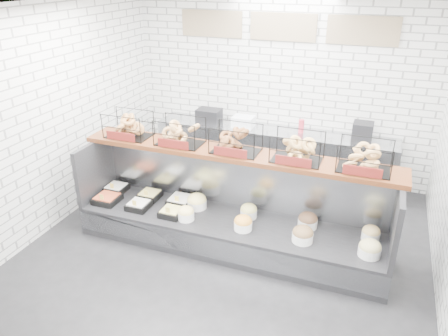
% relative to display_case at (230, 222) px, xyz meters
% --- Properties ---
extents(ground, '(5.50, 5.50, 0.00)m').
position_rel_display_case_xyz_m(ground, '(0.00, -0.34, -0.33)').
color(ground, black).
rests_on(ground, ground).
extents(room_shell, '(5.02, 5.51, 3.01)m').
position_rel_display_case_xyz_m(room_shell, '(0.00, 0.26, 1.73)').
color(room_shell, silver).
rests_on(room_shell, ground).
extents(display_case, '(4.00, 0.90, 1.20)m').
position_rel_display_case_xyz_m(display_case, '(0.00, 0.00, 0.00)').
color(display_case, black).
rests_on(display_case, ground).
extents(bagel_shelf, '(4.10, 0.50, 0.40)m').
position_rel_display_case_xyz_m(bagel_shelf, '(0.00, 0.17, 1.06)').
color(bagel_shelf, '#401D0D').
rests_on(bagel_shelf, display_case).
extents(prep_counter, '(4.00, 0.60, 1.20)m').
position_rel_display_case_xyz_m(prep_counter, '(-0.00, 2.08, 0.14)').
color(prep_counter, '#93969B').
rests_on(prep_counter, ground).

